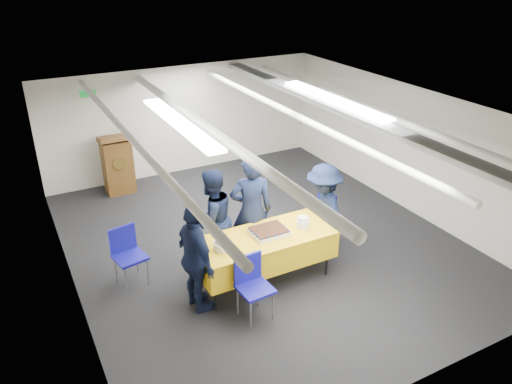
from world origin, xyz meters
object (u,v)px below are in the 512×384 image
Objects in this scene: serving_table at (264,248)px; sailor_b at (212,219)px; chair_near at (252,281)px; sailor_d at (323,212)px; podium at (118,163)px; sailor_c at (196,259)px; chair_left at (127,250)px; chair_right at (322,212)px; sailor_a at (251,211)px; sheet_cake at (269,231)px.

serving_table is 1.28× the size of sailor_b.
chair_near is (-0.50, -0.57, -0.03)m from serving_table.
podium is at bearing -134.60° from sailor_d.
sailor_b reaches higher than chair_near.
chair_near is 0.55× the size of sailor_c.
sailor_b reaches higher than chair_left.
chair_right is at bearing 22.69° from serving_table.
sailor_a reaches higher than sailor_c.
sailor_b reaches higher than chair_right.
sailor_c reaches higher than chair_right.
sailor_d reaches higher than serving_table.
chair_right reaches higher than serving_table.
chair_left is (-3.15, 0.34, 0.00)m from chair_right.
serving_table is 1.18m from sailor_d.
chair_left is at bearing -88.97° from sailor_d.
chair_near is at bearing -82.62° from podium.
sailor_a reaches higher than sailor_d.
sailor_d is at bearing -123.96° from chair_right.
sailor_d is at bearing 9.86° from serving_table.
sailor_c is at bearing 142.24° from chair_near.
podium is at bearing -3.25° from sailor_c.
sailor_d is (1.64, 0.77, 0.25)m from chair_near.
serving_table is 1.31× the size of sailor_d.
sailor_d is (1.06, 0.19, -0.03)m from sheet_cake.
chair_near is 1.31m from sailor_a.
podium is at bearing 78.25° from chair_left.
serving_table is 2.34× the size of chair_near.
chair_left is at bearing 129.75° from chair_near.
chair_right is at bearing 23.43° from sheet_cake.
sheet_cake is at bearing 45.32° from chair_near.
sailor_a reaches higher than podium.
sailor_c is at bearing -89.77° from podium.
serving_table is 0.92m from sailor_b.
sailor_a is 1.14× the size of sailor_d.
sailor_a is 1.34m from sailor_c.
chair_left is 1.27m from sailor_c.
chair_near and chair_left have the same top height.
sheet_cake is 2.06m from chair_left.
sailor_d is at bearing -14.21° from chair_left.
sailor_b is at bearing -37.85° from sailor_c.
podium is 4.46m from sailor_d.
sailor_b is at bearing -8.21° from chair_left.
sailor_b reaches higher than sheet_cake.
chair_near is 1.00× the size of chair_right.
sailor_d is at bearing 9.93° from sheet_cake.
sailor_c is at bearing -164.12° from chair_right.
sailor_a is at bearing -63.25° from sailor_c.
sailor_c is at bearing -173.48° from sheet_cake.
podium is (-1.17, 4.04, -0.20)m from sheet_cake.
sailor_d reaches higher than chair_near.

